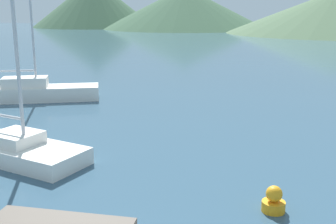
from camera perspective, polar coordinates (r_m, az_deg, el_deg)
The scene contains 5 objects.
sailboat_inner at distance 15.12m, azimuth -19.76°, elevation -4.61°, with size 5.26×2.64×7.26m.
sailboat_middle at distance 24.50m, azimuth -18.70°, elevation 2.67°, with size 7.71×5.35×9.74m.
buoy_marker at distance 11.11m, azimuth 14.12°, elevation -11.61°, with size 0.59×0.59×0.68m.
hill_west at distance 120.41m, azimuth -9.98°, elevation 14.37°, with size 33.26×33.26×12.85m.
hill_central at distance 108.52m, azimuth 2.25°, elevation 13.93°, with size 41.17×41.17×10.17m.
Camera 1 is at (6.11, -0.33, 4.98)m, focal length 45.00 mm.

